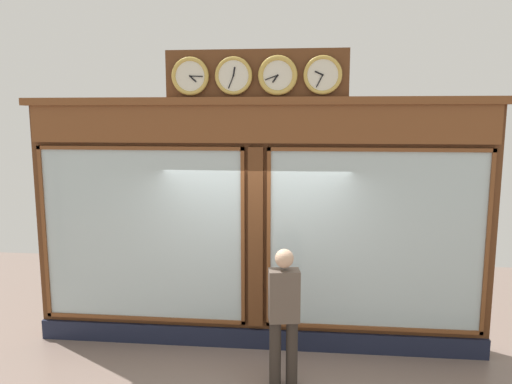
# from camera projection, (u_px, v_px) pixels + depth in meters

# --- Properties ---
(shop_facade) EXTENTS (6.38, 0.42, 4.06)m
(shop_facade) POSITION_uv_depth(u_px,v_px,m) (257.00, 223.00, 6.64)
(shop_facade) COLOR #5B3319
(shop_facade) RESTS_ON ground_plane
(pedestrian) EXTENTS (0.39, 0.27, 1.69)m
(pedestrian) POSITION_uv_depth(u_px,v_px,m) (284.00, 312.00, 5.69)
(pedestrian) COLOR #312A24
(pedestrian) RESTS_ON ground_plane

